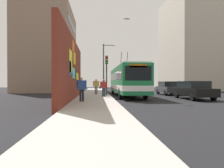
# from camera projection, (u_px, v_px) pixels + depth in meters

# --- Properties ---
(ground_plane) EXTENTS (80.00, 80.00, 0.00)m
(ground_plane) POSITION_uv_depth(u_px,v_px,m) (110.00, 97.00, 20.55)
(ground_plane) COLOR black
(sidewalk_slab) EXTENTS (48.00, 3.20, 0.15)m
(sidewalk_slab) POSITION_uv_depth(u_px,v_px,m) (95.00, 96.00, 20.42)
(sidewalk_slab) COLOR #ADA8A0
(sidewalk_slab) RESTS_ON ground_plane
(graffiti_wall) EXTENTS (13.67, 0.32, 4.93)m
(graffiti_wall) POSITION_uv_depth(u_px,v_px,m) (72.00, 70.00, 16.10)
(graffiti_wall) COLOR maroon
(graffiti_wall) RESTS_ON ground_plane
(building_far_left) EXTENTS (12.78, 7.69, 13.22)m
(building_far_left) POSITION_uv_depth(u_px,v_px,m) (49.00, 51.00, 33.06)
(building_far_left) COLOR gray
(building_far_left) RESTS_ON ground_plane
(building_far_right) EXTENTS (13.67, 9.14, 17.73)m
(building_far_right) POSITION_uv_depth(u_px,v_px,m) (192.00, 44.00, 39.00)
(building_far_right) COLOR #B2A899
(building_far_right) RESTS_ON ground_plane
(city_bus) EXTENTS (12.47, 2.51, 4.92)m
(city_bus) POSITION_uv_depth(u_px,v_px,m) (126.00, 80.00, 21.81)
(city_bus) COLOR #19723F
(city_bus) RESTS_ON ground_plane
(parked_car_black) EXTENTS (4.74, 1.94, 1.58)m
(parked_car_black) POSITION_uv_depth(u_px,v_px,m) (193.00, 90.00, 17.60)
(parked_car_black) COLOR black
(parked_car_black) RESTS_ON ground_plane
(parked_car_dark_gray) EXTENTS (4.09, 1.88, 1.58)m
(parked_car_dark_gray) POSITION_uv_depth(u_px,v_px,m) (168.00, 88.00, 23.66)
(parked_car_dark_gray) COLOR #38383D
(parked_car_dark_gray) RESTS_ON ground_plane
(pedestrian_at_curb) EXTENTS (0.22, 0.73, 1.61)m
(pedestrian_at_curb) POSITION_uv_depth(u_px,v_px,m) (104.00, 87.00, 18.76)
(pedestrian_at_curb) COLOR #2D3F59
(pedestrian_at_curb) RESTS_ON sidewalk_slab
(pedestrian_near_wall) EXTENTS (0.23, 0.68, 1.69)m
(pedestrian_near_wall) POSITION_uv_depth(u_px,v_px,m) (82.00, 87.00, 14.07)
(pedestrian_near_wall) COLOR #1E1E2D
(pedestrian_near_wall) RESTS_ON sidewalk_slab
(pedestrian_midblock) EXTENTS (0.23, 0.68, 1.70)m
(pedestrian_midblock) POSITION_uv_depth(u_px,v_px,m) (96.00, 85.00, 22.63)
(pedestrian_midblock) COLOR #595960
(pedestrian_midblock) RESTS_ON sidewalk_slab
(traffic_light) EXTENTS (0.49, 0.28, 4.11)m
(traffic_light) POSITION_uv_depth(u_px,v_px,m) (107.00, 69.00, 21.13)
(traffic_light) COLOR #2D382D
(traffic_light) RESTS_ON sidewalk_slab
(street_lamp) EXTENTS (0.44, 1.77, 6.45)m
(street_lamp) POSITION_uv_depth(u_px,v_px,m) (105.00, 64.00, 27.12)
(street_lamp) COLOR #4C4C51
(street_lamp) RESTS_ON sidewalk_slab
(flying_pigeons) EXTENTS (0.32, 0.56, 0.13)m
(flying_pigeons) POSITION_uv_depth(u_px,v_px,m) (127.00, 19.00, 16.65)
(flying_pigeons) COLOR gray
(curbside_puddle) EXTENTS (1.85, 1.85, 0.00)m
(curbside_puddle) POSITION_uv_depth(u_px,v_px,m) (120.00, 99.00, 17.69)
(curbside_puddle) COLOR black
(curbside_puddle) RESTS_ON ground_plane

